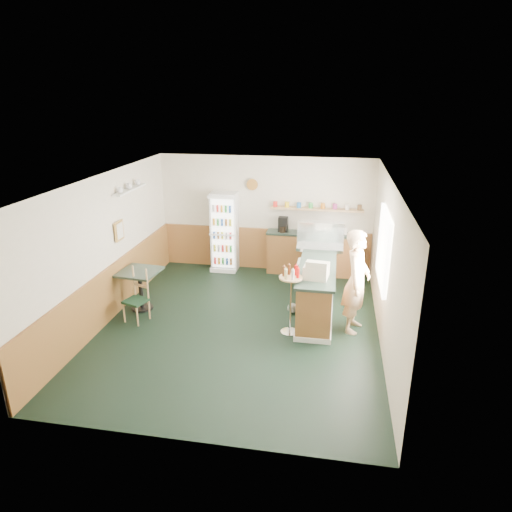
% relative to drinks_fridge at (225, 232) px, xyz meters
% --- Properties ---
extents(ground, '(6.00, 6.00, 0.00)m').
position_rel_drinks_fridge_xyz_m(ground, '(0.93, -2.74, -0.94)').
color(ground, black).
rests_on(ground, ground).
extents(room_envelope, '(5.04, 6.02, 2.72)m').
position_rel_drinks_fridge_xyz_m(room_envelope, '(0.71, -2.01, 0.59)').
color(room_envelope, beige).
rests_on(room_envelope, ground).
extents(service_counter, '(0.68, 3.01, 1.01)m').
position_rel_drinks_fridge_xyz_m(service_counter, '(2.28, -1.67, -0.47)').
color(service_counter, brown).
rests_on(service_counter, ground).
extents(back_counter, '(2.24, 0.42, 1.69)m').
position_rel_drinks_fridge_xyz_m(back_counter, '(2.12, 0.06, -0.39)').
color(back_counter, brown).
rests_on(back_counter, ground).
extents(drinks_fridge, '(0.62, 0.53, 1.87)m').
position_rel_drinks_fridge_xyz_m(drinks_fridge, '(0.00, 0.00, 0.00)').
color(drinks_fridge, white).
rests_on(drinks_fridge, ground).
extents(display_case, '(0.95, 0.49, 0.54)m').
position_rel_drinks_fridge_xyz_m(display_case, '(2.28, -1.06, 0.34)').
color(display_case, silver).
rests_on(display_case, service_counter).
extents(cash_register, '(0.45, 0.47, 0.24)m').
position_rel_drinks_fridge_xyz_m(cash_register, '(2.28, -2.61, 0.19)').
color(cash_register, beige).
rests_on(cash_register, service_counter).
extents(shopkeeper, '(0.57, 0.71, 1.87)m').
position_rel_drinks_fridge_xyz_m(shopkeeper, '(2.98, -2.51, 0.00)').
color(shopkeeper, tan).
rests_on(shopkeeper, ground).
extents(condiment_stand, '(0.40, 0.40, 1.25)m').
position_rel_drinks_fridge_xyz_m(condiment_stand, '(1.86, -2.84, -0.12)').
color(condiment_stand, silver).
rests_on(condiment_stand, ground).
extents(newspaper_rack, '(0.09, 0.44, 0.70)m').
position_rel_drinks_fridge_xyz_m(newspaper_rack, '(1.93, -1.64, -0.36)').
color(newspaper_rack, black).
rests_on(newspaper_rack, ground).
extents(cafe_table, '(0.81, 0.81, 0.81)m').
position_rel_drinks_fridge_xyz_m(cafe_table, '(-1.12, -2.39, -0.37)').
color(cafe_table, black).
rests_on(cafe_table, ground).
extents(cafe_chair, '(0.48, 0.48, 1.02)m').
position_rel_drinks_fridge_xyz_m(cafe_chair, '(-1.01, -2.80, -0.40)').
color(cafe_chair, black).
rests_on(cafe_chair, ground).
extents(dog_doorstop, '(0.19, 0.25, 0.23)m').
position_rel_drinks_fridge_xyz_m(dog_doorstop, '(1.84, -2.06, -0.83)').
color(dog_doorstop, gray).
rests_on(dog_doorstop, ground).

